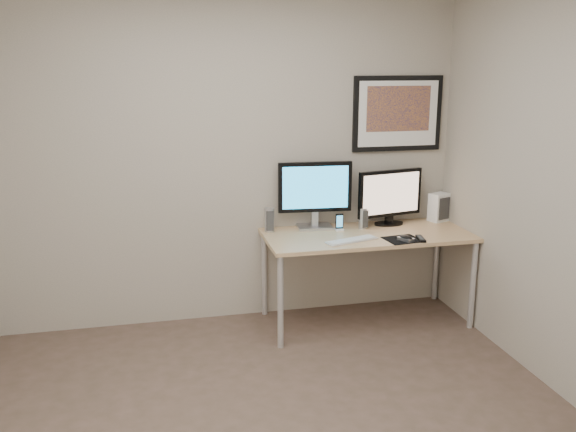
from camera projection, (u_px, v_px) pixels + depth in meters
name	position (u px, v px, depth m)	size (l,w,h in m)	color
room	(261.00, 131.00, 3.44)	(3.60, 3.60, 3.60)	white
desk	(367.00, 241.00, 4.75)	(1.60, 0.70, 0.73)	#A57950
framed_art	(398.00, 113.00, 4.90)	(0.75, 0.04, 0.60)	black
monitor_large	(315.00, 192.00, 4.81)	(0.59, 0.21, 0.54)	#B8B8BD
monitor_tv	(390.00, 196.00, 4.93)	(0.57, 0.18, 0.45)	black
speaker_left	(269.00, 220.00, 4.76)	(0.08, 0.08, 0.19)	#B8B8BD
speaker_right	(363.00, 218.00, 4.86)	(0.07, 0.07, 0.17)	#B8B8BD
phone_dock	(339.00, 222.00, 4.80)	(0.06, 0.06, 0.14)	black
keyboard	(352.00, 240.00, 4.53)	(0.42, 0.11, 0.01)	silver
mousepad	(403.00, 240.00, 4.56)	(0.26, 0.23, 0.00)	black
mouse	(406.00, 238.00, 4.53)	(0.07, 0.12, 0.04)	black
remote	(421.00, 238.00, 4.56)	(0.04, 0.17, 0.02)	black
fan_unit	(439.00, 207.00, 5.08)	(0.15, 0.11, 0.24)	silver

